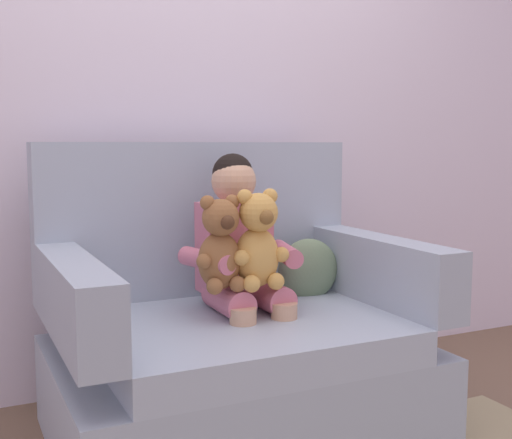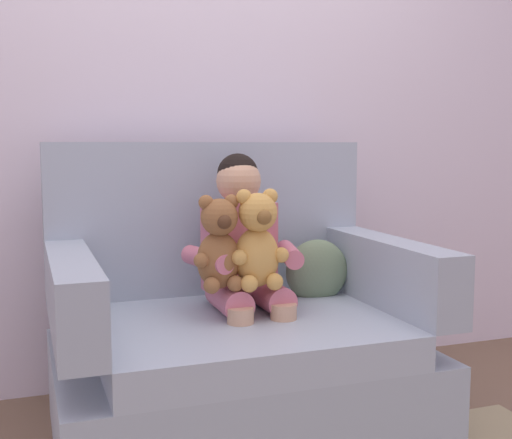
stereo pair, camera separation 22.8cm
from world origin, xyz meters
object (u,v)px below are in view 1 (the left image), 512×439
at_px(plush_brown, 221,246).
at_px(throw_pillow, 308,270).
at_px(armchair, 232,343).
at_px(plush_honey, 258,242).
at_px(seated_child, 241,253).

height_order(plush_brown, throw_pillow, plush_brown).
xyz_separation_m(plush_brown, throw_pillow, (0.48, 0.22, -0.16)).
xyz_separation_m(armchair, plush_honey, (0.05, -0.12, 0.39)).
relative_size(armchair, seated_child, 1.58).
height_order(armchair, throw_pillow, armchair).
xyz_separation_m(seated_child, plush_brown, (-0.13, -0.13, 0.05)).
height_order(seated_child, plush_honey, seated_child).
bearing_deg(seated_child, plush_honey, -97.73).
bearing_deg(seated_child, throw_pillow, 8.28).
bearing_deg(throw_pillow, plush_honey, -144.58).
distance_m(plush_brown, throw_pillow, 0.55).
height_order(seated_child, throw_pillow, seated_child).
bearing_deg(plush_brown, plush_honey, -17.25).
bearing_deg(plush_honey, seated_child, 107.19).
relative_size(seated_child, plush_honey, 2.34).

